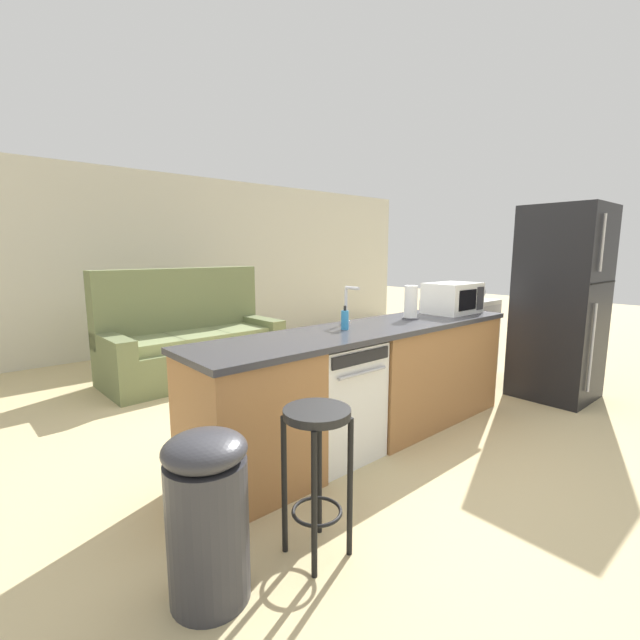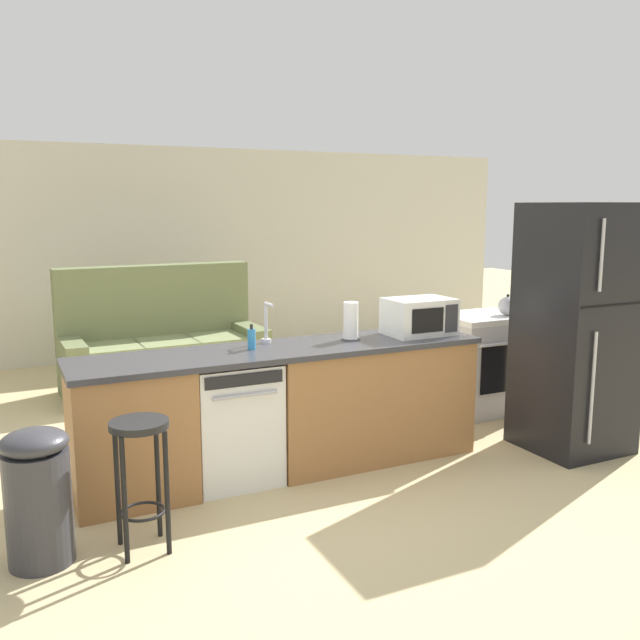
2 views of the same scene
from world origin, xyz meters
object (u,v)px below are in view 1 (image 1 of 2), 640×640
Objects in this scene: kettle at (478,292)px; bar_stool at (317,450)px; refrigerator at (560,304)px; trash_bin at (208,515)px; soap_bottle at (345,320)px; couch at (190,343)px; dishwasher at (331,399)px; stove_range at (459,337)px; paper_towel_roll at (411,303)px; microwave at (453,298)px.

bar_stool is at bearing -161.94° from kettle.
refrigerator reaches higher than kettle.
trash_bin is at bearing -165.38° from kettle.
couch is (-0.07, 2.55, -0.58)m from soap_bottle.
bar_stool is at bearing -140.44° from soap_bottle.
soap_bottle is (0.17, 0.04, 0.55)m from dishwasher.
kettle is 3.48m from couch.
dishwasher is at bearing 43.97° from bar_stool.
refrigerator is at bearing -90.01° from stove_range.
dishwasher is 1.42m from trash_bin.
paper_towel_roll is 1.60× the size of soap_bottle.
soap_bottle is at bearing -171.59° from kettle.
bar_stool is 0.55m from trash_bin.
bar_stool is at bearing -177.01° from refrigerator.
microwave is (-1.07, 0.55, 0.09)m from refrigerator.
refrigerator is at bearing -99.85° from kettle.
couch is at bearing 66.81° from trash_bin.
stove_range is 3.59m from bar_stool.
bar_stool is (-1.70, -0.76, -0.50)m from paper_towel_roll.
trash_bin is (-1.44, -0.67, -0.59)m from soap_bottle.
paper_towel_roll is (0.95, 0.04, 0.62)m from dishwasher.
stove_range is at bearing 16.94° from trash_bin.
paper_towel_roll is 2.41m from trash_bin.
paper_towel_roll reaches higher than soap_bottle.
bar_stool is at bearing -162.38° from microwave.
couch reaches higher than bar_stool.
paper_towel_roll reaches higher than dishwasher.
couch is at bearing 91.51° from soap_bottle.
refrigerator is at bearing -51.50° from couch.
soap_bottle is at bearing 12.74° from dishwasher.
paper_towel_roll is 1.93m from bar_stool.
refrigerator is 6.75× the size of paper_towel_roll.
bar_stool is (-0.75, -0.72, 0.11)m from dishwasher.
soap_bottle reaches higher than bar_stool.
couch reaches higher than trash_bin.
microwave is at bearing -3.94° from paper_towel_roll.
soap_bottle is (-2.43, 0.59, 0.02)m from refrigerator.
microwave is (-1.07, -0.55, 0.59)m from stove_range.
microwave is at bearing -0.05° from dishwasher.
dishwasher is 0.93× the size of stove_range.
soap_bottle is (-2.43, -0.51, 0.52)m from stove_range.
soap_bottle reaches higher than dishwasher.
kettle is (0.17, 0.97, 0.03)m from refrigerator.
stove_range is (2.60, 0.55, 0.03)m from dishwasher.
microwave is at bearing 17.62° from bar_stool.
paper_towel_roll reaches higher than trash_bin.
couch reaches higher than dishwasher.
couch is at bearing 118.76° from microwave.
couch is (-2.49, 3.13, -0.56)m from refrigerator.
microwave is at bearing -161.16° from kettle.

